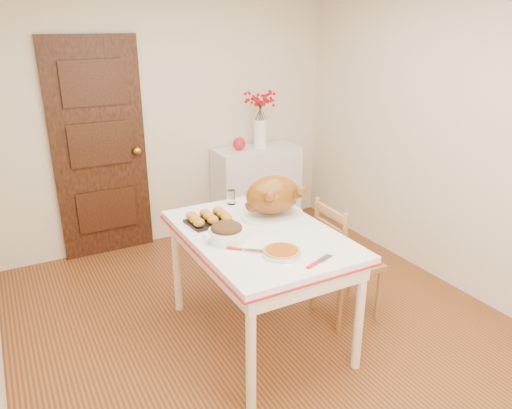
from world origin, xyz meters
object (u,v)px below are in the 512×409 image
chair_oak (347,260)px  turkey_platter (273,197)px  sideboard (257,189)px  kitchen_table (259,285)px  pumpkin_pie (282,251)px

chair_oak → turkey_platter: 0.77m
sideboard → turkey_platter: 1.81m
kitchen_table → chair_oak: chair_oak is taller
turkey_platter → pumpkin_pie: 0.64m
kitchen_table → chair_oak: size_ratio=1.47×
sideboard → kitchen_table: sideboard is taller
sideboard → pumpkin_pie: bearing=-115.0°
pumpkin_pie → turkey_platter: bearing=64.7°
sideboard → pumpkin_pie: size_ratio=3.91×
chair_oak → pumpkin_pie: size_ratio=4.05×
sideboard → turkey_platter: turkey_platter is taller
chair_oak → turkey_platter: bearing=64.6°
sideboard → kitchen_table: size_ratio=0.66×
chair_oak → turkey_platter: (-0.51, 0.27, 0.51)m
pumpkin_pie → chair_oak: bearing=21.2°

